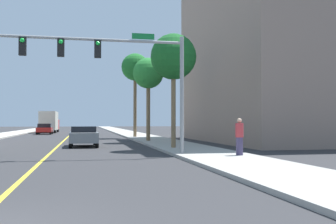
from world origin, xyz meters
The scene contains 12 objects.
ground centered at (0.00, 42.00, 0.00)m, with size 192.00×192.00×0.00m, color #2D2D30.
sidewalk_right centered at (7.97, 42.00, 0.07)m, with size 3.67×168.00×0.15m, color #9E9B93.
lane_marking_center centered at (0.00, 42.00, 0.00)m, with size 0.16×144.00×0.01m, color yellow.
building_right_near centered at (18.19, 25.60, 8.74)m, with size 12.12×20.00×17.48m, color gray.
traffic_signal_mast centered at (3.14, 12.64, 4.56)m, with size 9.78×0.36×5.86m.
palm_near centered at (7.13, 17.23, 5.63)m, with size 2.81×2.81×6.95m.
palm_mid centered at (6.98, 26.12, 5.64)m, with size 2.55×2.55×6.87m.
palm_far centered at (6.99, 35.01, 7.31)m, with size 2.86×2.86×8.72m.
car_gray centered at (1.76, 21.65, 0.74)m, with size 1.95×4.34×1.39m.
car_red centered at (-3.45, 49.74, 0.74)m, with size 1.98×3.92×1.45m.
delivery_truck centered at (-3.55, 58.08, 1.72)m, with size 2.50×8.13×3.26m.
pedestrian centered at (8.92, 11.10, 1.01)m, with size 0.38×0.38×1.73m.
Camera 1 is at (1.82, -6.49, 1.72)m, focal length 42.70 mm.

